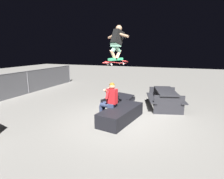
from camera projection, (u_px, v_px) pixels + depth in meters
ground_plane at (123, 121)px, 6.13m from camera, size 40.00×40.00×0.00m
ledge_box_main at (121, 114)px, 6.12m from camera, size 2.07×1.10×0.45m
person_sitting_on_ledge at (109, 99)px, 6.20m from camera, size 0.60×0.78×1.28m
skateboard at (116, 63)px, 6.03m from camera, size 1.01×0.61×0.13m
skater_airborne at (117, 41)px, 5.93m from camera, size 0.63×0.84×1.12m
kicker_ramp at (118, 100)px, 8.42m from camera, size 1.54×1.32×0.36m
picnic_table_back at (165, 96)px, 7.41m from camera, size 1.99×1.74×0.75m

